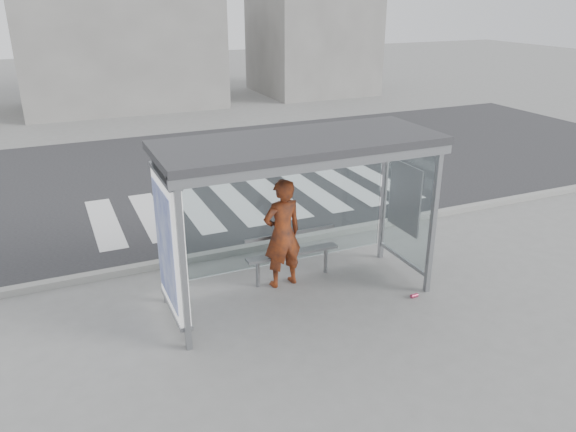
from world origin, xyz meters
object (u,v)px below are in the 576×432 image
object	(u,v)px
bus_shelter	(275,182)
person	(282,233)
bench	(292,252)
soda_can	(414,296)

from	to	relation	value
bus_shelter	person	xyz separation A→B (m)	(0.29, 0.42, -1.05)
bench	bus_shelter	bearing A→B (deg)	-134.60
person	soda_can	world-z (taller)	person
person	bench	size ratio (longest dim) A/B	1.14
bus_shelter	bench	size ratio (longest dim) A/B	2.60
person	soda_can	bearing A→B (deg)	138.19
bus_shelter	person	size ratio (longest dim) A/B	2.28
bus_shelter	soda_can	xyz separation A→B (m)	(2.06, -0.86, -1.95)
bench	soda_can	distance (m)	2.13
person	soda_can	size ratio (longest dim) A/B	15.44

